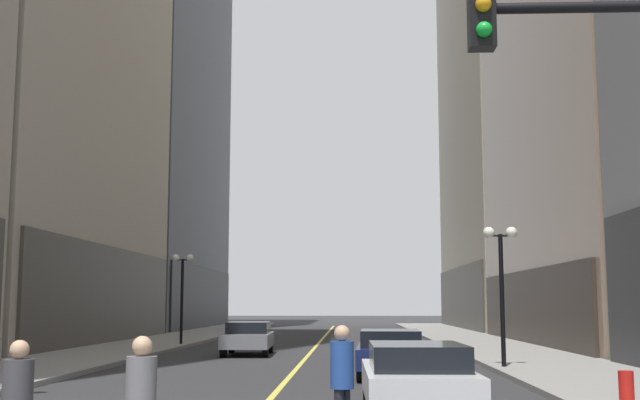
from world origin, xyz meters
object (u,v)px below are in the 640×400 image
(car_white, at_px, (416,376))
(pedestrian_in_blue_hoodie, at_px, (342,376))
(car_grey, at_px, (248,337))
(fire_hydrant_right, at_px, (627,393))
(car_navy, at_px, (390,351))
(street_lamp_left_far, at_px, (182,279))
(street_lamp_right_mid, at_px, (501,264))

(car_white, bearing_deg, pedestrian_in_blue_hoodie, -110.90)
(car_grey, distance_m, pedestrian_in_blue_hoodie, 21.34)
(car_grey, distance_m, fire_hydrant_right, 19.52)
(car_navy, xyz_separation_m, fire_hydrant_right, (4.05, -7.43, -0.32))
(car_navy, xyz_separation_m, car_grey, (-5.29, 9.70, -0.00))
(car_white, bearing_deg, fire_hydrant_right, 4.83)
(pedestrian_in_blue_hoodie, height_order, street_lamp_left_far, street_lamp_left_far)
(car_white, relative_size, car_navy, 1.09)
(street_lamp_left_far, height_order, street_lamp_right_mid, same)
(car_grey, xyz_separation_m, pedestrian_in_blue_hoodie, (4.08, -20.94, 0.30))
(car_grey, bearing_deg, car_navy, -61.42)
(street_lamp_right_mid, bearing_deg, car_grey, 139.37)
(car_navy, relative_size, pedestrian_in_blue_hoodie, 2.48)
(pedestrian_in_blue_hoodie, relative_size, street_lamp_right_mid, 0.39)
(car_navy, bearing_deg, pedestrian_in_blue_hoodie, -96.13)
(car_white, height_order, car_navy, same)
(car_grey, distance_m, street_lamp_right_mid, 11.92)
(car_grey, relative_size, street_lamp_right_mid, 0.94)
(car_white, xyz_separation_m, street_lamp_right_mid, (3.43, 9.88, 2.54))
(car_grey, xyz_separation_m, street_lamp_left_far, (-3.96, 5.74, 2.54))
(pedestrian_in_blue_hoodie, bearing_deg, fire_hydrant_right, 35.92)
(street_lamp_left_far, height_order, fire_hydrant_right, street_lamp_left_far)
(car_navy, relative_size, fire_hydrant_right, 5.40)
(fire_hydrant_right, bearing_deg, street_lamp_right_mid, 93.00)
(car_navy, distance_m, street_lamp_left_far, 18.18)
(pedestrian_in_blue_hoodie, height_order, street_lamp_right_mid, street_lamp_right_mid)
(street_lamp_right_mid, bearing_deg, fire_hydrant_right, -87.00)
(street_lamp_left_far, relative_size, street_lamp_right_mid, 1.00)
(street_lamp_left_far, distance_m, street_lamp_right_mid, 18.47)
(car_white, distance_m, pedestrian_in_blue_hoodie, 3.73)
(pedestrian_in_blue_hoodie, xyz_separation_m, fire_hydrant_right, (5.26, 3.81, -0.62))
(pedestrian_in_blue_hoodie, distance_m, fire_hydrant_right, 6.52)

